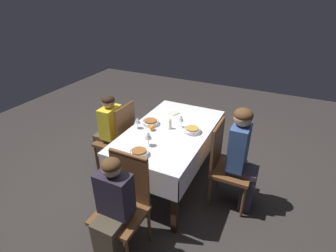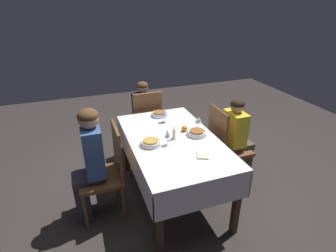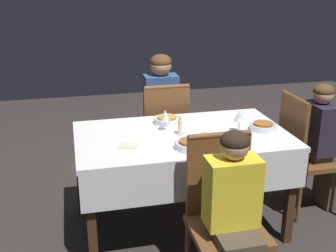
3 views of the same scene
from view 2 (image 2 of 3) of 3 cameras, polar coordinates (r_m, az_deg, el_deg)
The scene contains 17 objects.
ground_plane at distance 3.22m, azimuth 0.88°, elevation -14.91°, with size 8.00×8.00×0.00m, color #332D2B.
dining_table at distance 2.83m, azimuth 0.97°, elevation -4.41°, with size 1.55×0.91×0.78m.
chair_south at distance 2.79m, azimuth -13.07°, elevation -9.11°, with size 0.43×0.44×1.00m.
chair_west at distance 3.76m, azimuth -4.85°, elevation 1.12°, with size 0.44×0.43×1.00m.
chair_north at distance 3.24m, azimuth 12.28°, elevation -3.76°, with size 0.43×0.44×1.00m.
person_adult_denim at distance 2.70m, azimuth -16.83°, elevation -6.99°, with size 0.30×0.34×1.22m.
person_child_dark at distance 3.89m, azimuth -5.56°, elevation 2.88°, with size 0.33×0.30×1.08m.
person_child_yellow at distance 3.30m, azimuth 14.95°, elevation -2.30°, with size 0.30×0.33×1.09m.
bowl_south at distance 2.65m, azimuth -3.81°, elevation -3.62°, with size 0.21×0.21×0.06m.
wine_glass_south at distance 2.61m, azimuth -0.07°, elevation -1.82°, with size 0.06×0.06×0.17m.
bowl_west at distance 3.31m, azimuth -1.90°, elevation 2.68°, with size 0.20×0.20×0.06m.
wine_glass_west at distance 3.10m, azimuth -0.72°, elevation 2.95°, with size 0.08×0.08×0.17m.
bowl_north at distance 2.85m, azimuth 6.28°, elevation -1.46°, with size 0.21×0.21×0.06m.
wine_glass_north at distance 2.98m, azimuth 6.66°, elevation 1.32°, with size 0.08×0.08×0.14m.
candle_centerpiece at distance 2.74m, azimuth 1.29°, elevation -1.92°, with size 0.06×0.06×0.14m.
orange_fruit at distance 2.92m, azimuth 3.60°, elevation -0.55°, with size 0.07×0.07×0.07m, color orange.
napkin_red_folded at distance 2.50m, azimuth 7.51°, elevation -6.34°, with size 0.16×0.14×0.01m.
Camera 2 is at (2.28, -0.87, 2.11)m, focal length 28.00 mm.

